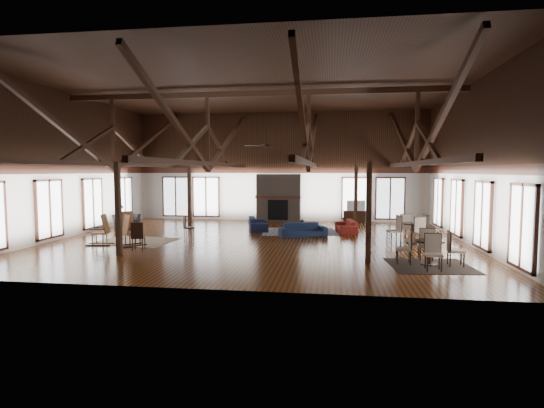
# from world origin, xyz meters

# --- Properties ---
(floor) EXTENTS (16.00, 16.00, 0.00)m
(floor) POSITION_xyz_m (0.00, 0.00, 0.00)
(floor) COLOR brown
(floor) RESTS_ON ground
(ceiling) EXTENTS (16.00, 14.00, 0.02)m
(ceiling) POSITION_xyz_m (0.00, 0.00, 6.00)
(ceiling) COLOR black
(ceiling) RESTS_ON wall_back
(wall_back) EXTENTS (16.00, 0.02, 6.00)m
(wall_back) POSITION_xyz_m (0.00, 7.00, 3.00)
(wall_back) COLOR silver
(wall_back) RESTS_ON floor
(wall_front) EXTENTS (16.00, 0.02, 6.00)m
(wall_front) POSITION_xyz_m (0.00, -7.00, 3.00)
(wall_front) COLOR silver
(wall_front) RESTS_ON floor
(wall_left) EXTENTS (0.02, 14.00, 6.00)m
(wall_left) POSITION_xyz_m (-8.00, 0.00, 3.00)
(wall_left) COLOR silver
(wall_left) RESTS_ON floor
(wall_right) EXTENTS (0.02, 14.00, 6.00)m
(wall_right) POSITION_xyz_m (8.00, 0.00, 3.00)
(wall_right) COLOR silver
(wall_right) RESTS_ON floor
(roof_truss) EXTENTS (15.60, 14.07, 3.14)m
(roof_truss) POSITION_xyz_m (0.00, 0.00, 4.03)
(roof_truss) COLOR black
(roof_truss) RESTS_ON wall_back
(post_grid) EXTENTS (8.16, 7.16, 3.05)m
(post_grid) POSITION_xyz_m (0.00, 0.00, 1.52)
(post_grid) COLOR black
(post_grid) RESTS_ON floor
(fireplace) EXTENTS (2.50, 0.69, 2.60)m
(fireplace) POSITION_xyz_m (0.00, 6.67, 1.29)
(fireplace) COLOR brown
(fireplace) RESTS_ON floor
(ceiling_fan) EXTENTS (1.60, 1.60, 0.75)m
(ceiling_fan) POSITION_xyz_m (0.50, -1.00, 3.73)
(ceiling_fan) COLOR black
(ceiling_fan) RESTS_ON roof_truss
(sofa_navy_front) EXTENTS (2.12, 1.39, 0.58)m
(sofa_navy_front) POSITION_xyz_m (1.71, 1.33, 0.29)
(sofa_navy_front) COLOR #16223F
(sofa_navy_front) RESTS_ON floor
(sofa_navy_left) EXTENTS (2.17, 1.26, 0.60)m
(sofa_navy_left) POSITION_xyz_m (-0.53, 3.09, 0.30)
(sofa_navy_left) COLOR #151C3B
(sofa_navy_left) RESTS_ON floor
(sofa_orange) EXTENTS (1.97, 0.99, 0.55)m
(sofa_orange) POSITION_xyz_m (3.55, 2.89, 0.28)
(sofa_orange) COLOR maroon
(sofa_orange) RESTS_ON floor
(coffee_table) EXTENTS (1.15, 0.76, 0.41)m
(coffee_table) POSITION_xyz_m (1.47, 2.78, 0.35)
(coffee_table) COLOR brown
(coffee_table) RESTS_ON floor
(vase) EXTENTS (0.23, 0.23, 0.21)m
(vase) POSITION_xyz_m (1.57, 2.73, 0.51)
(vase) COLOR #B2B2B2
(vase) RESTS_ON coffee_table
(armchair) EXTENTS (1.31, 1.25, 0.67)m
(armchair) POSITION_xyz_m (-7.02, 2.91, 0.33)
(armchair) COLOR #2A2A2C
(armchair) RESTS_ON floor
(side_table_lamp) EXTENTS (0.46, 0.46, 1.19)m
(side_table_lamp) POSITION_xyz_m (-7.52, 3.35, 0.45)
(side_table_lamp) COLOR black
(side_table_lamp) RESTS_ON floor
(rocking_chair_a) EXTENTS (0.86, 0.99, 1.13)m
(rocking_chair_a) POSITION_xyz_m (-5.40, -0.22, 0.53)
(rocking_chair_a) COLOR #926137
(rocking_chair_a) RESTS_ON floor
(rocking_chair_b) EXTENTS (0.96, 0.99, 1.16)m
(rocking_chair_b) POSITION_xyz_m (-4.45, -1.86, 0.55)
(rocking_chair_b) COLOR #926137
(rocking_chair_b) RESTS_ON floor
(rocking_chair_c) EXTENTS (0.97, 0.64, 1.16)m
(rocking_chair_c) POSITION_xyz_m (-5.58, -1.76, 0.55)
(rocking_chair_c) COLOR #926137
(rocking_chair_c) RESTS_ON floor
(side_chair_a) EXTENTS (0.55, 0.55, 0.94)m
(side_chair_a) POSITION_xyz_m (-3.03, 0.30, 0.54)
(side_chair_a) COLOR black
(side_chair_a) RESTS_ON floor
(side_chair_b) EXTENTS (0.49, 0.49, 1.00)m
(side_chair_b) POSITION_xyz_m (-3.76, -2.64, 0.58)
(side_chair_b) COLOR black
(side_chair_b) RESTS_ON floor
(cafe_table_near) EXTENTS (1.95, 1.95, 1.01)m
(cafe_table_near) POSITION_xyz_m (5.77, -3.58, 0.51)
(cafe_table_near) COLOR black
(cafe_table_near) RESTS_ON floor
(cafe_table_far) EXTENTS (2.05, 2.05, 1.05)m
(cafe_table_far) POSITION_xyz_m (6.00, 0.42, 0.52)
(cafe_table_far) COLOR black
(cafe_table_far) RESTS_ON floor
(cup_near) EXTENTS (0.15, 0.15, 0.09)m
(cup_near) POSITION_xyz_m (5.82, -3.61, 0.78)
(cup_near) COLOR #B2B2B2
(cup_near) RESTS_ON cafe_table_near
(cup_far) EXTENTS (0.15, 0.15, 0.09)m
(cup_far) POSITION_xyz_m (6.02, 0.46, 0.80)
(cup_far) COLOR #B2B2B2
(cup_far) RESTS_ON cafe_table_far
(tv_console) EXTENTS (1.25, 0.47, 0.63)m
(tv_console) POSITION_xyz_m (4.16, 6.75, 0.31)
(tv_console) COLOR black
(tv_console) RESTS_ON floor
(television) EXTENTS (0.98, 0.21, 0.56)m
(television) POSITION_xyz_m (4.18, 6.75, 0.91)
(television) COLOR #B2B2B2
(television) RESTS_ON tv_console
(rug_tan) EXTENTS (3.10, 2.55, 0.01)m
(rug_tan) POSITION_xyz_m (-4.74, -0.81, 0.01)
(rug_tan) COLOR #C6A98A
(rug_tan) RESTS_ON floor
(rug_navy) EXTENTS (3.69, 2.98, 0.01)m
(rug_navy) POSITION_xyz_m (1.45, 2.79, 0.01)
(rug_navy) COLOR #191D48
(rug_navy) RESTS_ON floor
(rug_dark) EXTENTS (2.46, 2.27, 0.01)m
(rug_dark) POSITION_xyz_m (5.77, -3.72, 0.01)
(rug_dark) COLOR black
(rug_dark) RESTS_ON floor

